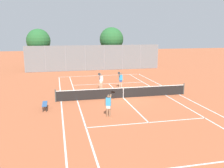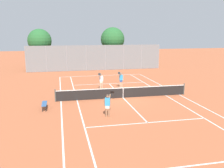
% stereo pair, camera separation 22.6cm
% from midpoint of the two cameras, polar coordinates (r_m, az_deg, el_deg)
% --- Properties ---
extents(ground_plane, '(120.00, 120.00, 0.00)m').
position_cam_midpoint_polar(ground_plane, '(22.55, 2.83, -3.18)').
color(ground_plane, '#B25B38').
extents(court_line_markings, '(11.10, 23.90, 0.01)m').
position_cam_midpoint_polar(court_line_markings, '(22.54, 2.83, -3.17)').
color(court_line_markings, silver).
rests_on(court_line_markings, ground).
extents(tennis_net, '(12.00, 0.10, 1.07)m').
position_cam_midpoint_polar(tennis_net, '(22.42, 2.85, -1.93)').
color(tennis_net, '#474C47').
rests_on(tennis_net, ground).
extents(player_near_side, '(0.83, 0.69, 1.77)m').
position_cam_midpoint_polar(player_near_side, '(17.39, -0.63, -4.59)').
color(player_near_side, '#936B4C').
rests_on(player_near_side, ground).
extents(player_far_left, '(0.65, 0.75, 1.77)m').
position_cam_midpoint_polar(player_far_left, '(25.79, -2.26, 0.86)').
color(player_far_left, '#D8A884').
rests_on(player_far_left, ground).
extents(player_far_right, '(0.72, 0.72, 1.77)m').
position_cam_midpoint_polar(player_far_right, '(26.42, 2.31, 1.13)').
color(player_far_right, '#D8A884').
rests_on(player_far_right, ground).
extents(loose_tennis_ball_0, '(0.07, 0.07, 0.07)m').
position_cam_midpoint_polar(loose_tennis_ball_0, '(25.53, 7.57, -1.40)').
color(loose_tennis_ball_0, '#D1DB33').
rests_on(loose_tennis_ball_0, ground).
extents(loose_tennis_ball_1, '(0.07, 0.07, 0.07)m').
position_cam_midpoint_polar(loose_tennis_ball_1, '(27.04, 5.26, -0.60)').
color(loose_tennis_ball_1, '#D1DB33').
rests_on(loose_tennis_ball_1, ground).
extents(courtside_bench, '(0.36, 1.50, 0.47)m').
position_cam_midpoint_polar(courtside_bench, '(19.87, -14.89, -4.44)').
color(courtside_bench, '#33598C').
rests_on(courtside_bench, ground).
extents(back_fence, '(20.58, 0.08, 3.86)m').
position_cam_midpoint_polar(back_fence, '(38.34, -3.57, 6.00)').
color(back_fence, gray).
rests_on(back_fence, ground).
extents(tree_behind_left, '(3.62, 3.62, 6.29)m').
position_cam_midpoint_polar(tree_behind_left, '(40.34, -15.96, 9.29)').
color(tree_behind_left, brown).
rests_on(tree_behind_left, ground).
extents(tree_behind_right, '(3.86, 3.86, 6.55)m').
position_cam_midpoint_polar(tree_behind_right, '(41.26, 0.41, 10.07)').
color(tree_behind_right, brown).
rests_on(tree_behind_right, ground).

